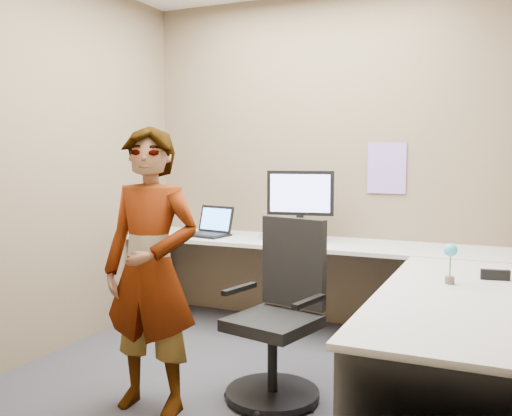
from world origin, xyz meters
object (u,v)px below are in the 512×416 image
at_px(monitor, 300,197).
at_px(office_chair, 279,327).
at_px(desk, 340,279).
at_px(person, 151,270).

distance_m(monitor, office_chair, 1.35).
bearing_deg(desk, monitor, 131.97).
bearing_deg(desk, person, -126.55).
relative_size(monitor, person, 0.33).
bearing_deg(monitor, person, -111.88).
relative_size(desk, person, 1.91).
height_order(desk, office_chair, office_chair).
relative_size(desk, monitor, 5.82).
height_order(desk, person, person).
height_order(monitor, office_chair, monitor).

